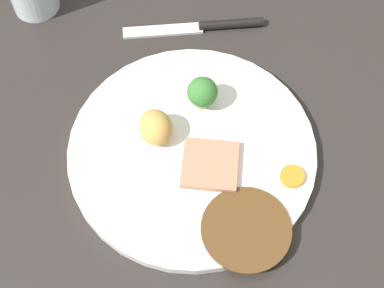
{
  "coord_description": "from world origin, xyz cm",
  "views": [
    {
      "loc": [
        -31.83,
        2.96,
        61.82
      ],
      "look_at": [
        -1.12,
        1.93,
        6.0
      ],
      "focal_mm": 52.98,
      "sensor_mm": 36.0,
      "label": 1
    }
  ],
  "objects_px": {
    "knife": "(206,26)",
    "carrot_coin_front": "(292,176)",
    "meat_slice_main": "(208,165)",
    "broccoli_floret": "(202,93)",
    "dinner_plate": "(192,151)",
    "roast_potato_left": "(156,127)"
  },
  "relations": [
    {
      "from": "roast_potato_left",
      "to": "broccoli_floret",
      "type": "height_order",
      "value": "broccoli_floret"
    },
    {
      "from": "roast_potato_left",
      "to": "dinner_plate",
      "type": "bearing_deg",
      "value": -113.74
    },
    {
      "from": "meat_slice_main",
      "to": "roast_potato_left",
      "type": "height_order",
      "value": "roast_potato_left"
    },
    {
      "from": "meat_slice_main",
      "to": "knife",
      "type": "distance_m",
      "value": 0.21
    },
    {
      "from": "meat_slice_main",
      "to": "carrot_coin_front",
      "type": "xyz_separation_m",
      "value": [
        -0.02,
        -0.09,
        -0.0
      ]
    },
    {
      "from": "roast_potato_left",
      "to": "knife",
      "type": "relative_size",
      "value": 0.23
    },
    {
      "from": "meat_slice_main",
      "to": "roast_potato_left",
      "type": "distance_m",
      "value": 0.07
    },
    {
      "from": "roast_potato_left",
      "to": "carrot_coin_front",
      "type": "bearing_deg",
      "value": -111.36
    },
    {
      "from": "broccoli_floret",
      "to": "knife",
      "type": "height_order",
      "value": "broccoli_floret"
    },
    {
      "from": "carrot_coin_front",
      "to": "broccoli_floret",
      "type": "height_order",
      "value": "broccoli_floret"
    },
    {
      "from": "dinner_plate",
      "to": "knife",
      "type": "height_order",
      "value": "dinner_plate"
    },
    {
      "from": "knife",
      "to": "carrot_coin_front",
      "type": "bearing_deg",
      "value": 107.2
    },
    {
      "from": "carrot_coin_front",
      "to": "knife",
      "type": "xyz_separation_m",
      "value": [
        0.23,
        0.08,
        -0.01
      ]
    },
    {
      "from": "roast_potato_left",
      "to": "meat_slice_main",
      "type": "bearing_deg",
      "value": -125.73
    },
    {
      "from": "broccoli_floret",
      "to": "roast_potato_left",
      "type": "bearing_deg",
      "value": 127.69
    },
    {
      "from": "meat_slice_main",
      "to": "carrot_coin_front",
      "type": "relative_size",
      "value": 2.3
    },
    {
      "from": "meat_slice_main",
      "to": "knife",
      "type": "bearing_deg",
      "value": -2.0
    },
    {
      "from": "dinner_plate",
      "to": "broccoli_floret",
      "type": "height_order",
      "value": "broccoli_floret"
    },
    {
      "from": "broccoli_floret",
      "to": "meat_slice_main",
      "type": "bearing_deg",
      "value": -177.76
    },
    {
      "from": "meat_slice_main",
      "to": "carrot_coin_front",
      "type": "height_order",
      "value": "meat_slice_main"
    },
    {
      "from": "roast_potato_left",
      "to": "knife",
      "type": "bearing_deg",
      "value": -21.05
    },
    {
      "from": "dinner_plate",
      "to": "carrot_coin_front",
      "type": "distance_m",
      "value": 0.12
    }
  ]
}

